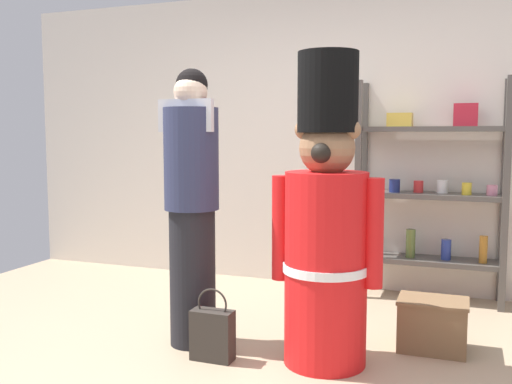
{
  "coord_description": "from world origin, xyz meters",
  "views": [
    {
      "loc": [
        1.01,
        -2.8,
        1.34
      ],
      "look_at": [
        -0.17,
        0.41,
        1.0
      ],
      "focal_mm": 40.0,
      "sensor_mm": 36.0,
      "label": 1
    }
  ],
  "objects_px": {
    "merchandise_shelf": "(430,188)",
    "person_shopper": "(192,204)",
    "display_crate": "(432,324)",
    "teddy_bear_guard": "(326,231)",
    "shopping_bag": "(212,334)"
  },
  "relations": [
    {
      "from": "teddy_bear_guard",
      "to": "shopping_bag",
      "type": "xyz_separation_m",
      "value": [
        -0.64,
        -0.19,
        -0.63
      ]
    },
    {
      "from": "teddy_bear_guard",
      "to": "person_shopper",
      "type": "bearing_deg",
      "value": 179.06
    },
    {
      "from": "teddy_bear_guard",
      "to": "person_shopper",
      "type": "distance_m",
      "value": 0.88
    },
    {
      "from": "shopping_bag",
      "to": "display_crate",
      "type": "bearing_deg",
      "value": 26.96
    },
    {
      "from": "person_shopper",
      "to": "teddy_bear_guard",
      "type": "bearing_deg",
      "value": -0.94
    },
    {
      "from": "person_shopper",
      "to": "shopping_bag",
      "type": "distance_m",
      "value": 0.81
    },
    {
      "from": "shopping_bag",
      "to": "teddy_bear_guard",
      "type": "bearing_deg",
      "value": 16.76
    },
    {
      "from": "display_crate",
      "to": "teddy_bear_guard",
      "type": "bearing_deg",
      "value": -143.67
    },
    {
      "from": "merchandise_shelf",
      "to": "person_shopper",
      "type": "distance_m",
      "value": 2.07
    },
    {
      "from": "shopping_bag",
      "to": "display_crate",
      "type": "xyz_separation_m",
      "value": [
        1.22,
        0.62,
        0.0
      ]
    },
    {
      "from": "teddy_bear_guard",
      "to": "display_crate",
      "type": "xyz_separation_m",
      "value": [
        0.59,
        0.43,
        -0.62
      ]
    },
    {
      "from": "merchandise_shelf",
      "to": "display_crate",
      "type": "height_order",
      "value": "merchandise_shelf"
    },
    {
      "from": "person_shopper",
      "to": "shopping_bag",
      "type": "bearing_deg",
      "value": -41.68
    },
    {
      "from": "shopping_bag",
      "to": "display_crate",
      "type": "height_order",
      "value": "shopping_bag"
    },
    {
      "from": "display_crate",
      "to": "person_shopper",
      "type": "bearing_deg",
      "value": -164.06
    }
  ]
}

